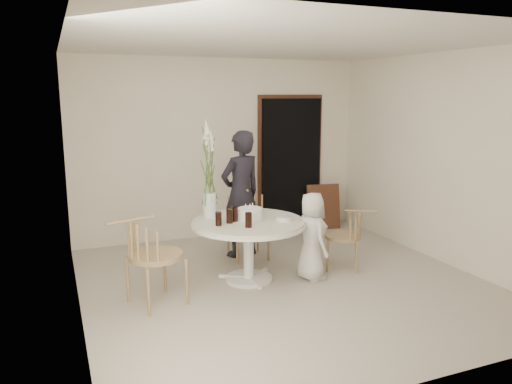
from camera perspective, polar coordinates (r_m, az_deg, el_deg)
name	(u,v)px	position (r m, az deg, el deg)	size (l,w,h in m)	color
ground	(284,283)	(5.93, 3.27, -10.34)	(4.50, 4.50, 0.00)	beige
room_shell	(286,145)	(5.55, 3.45, 5.42)	(4.50, 4.50, 4.50)	silver
doorway	(291,165)	(8.07, 3.99, 3.14)	(1.00, 0.10, 2.10)	black
door_trim	(290,161)	(8.10, 3.87, 3.59)	(1.12, 0.03, 2.22)	brown
table	(249,230)	(5.82, -0.85, -4.35)	(1.33, 1.33, 0.73)	white
picture_frame	(324,207)	(8.21, 7.73, -1.67)	(0.55, 0.04, 0.73)	brown
chair_far	(245,212)	(6.75, -1.25, -2.25)	(0.55, 0.59, 0.94)	#A47E59
chair_right	(352,231)	(6.34, 10.86, -4.35)	(0.58, 0.57, 0.77)	#A47E59
chair_left	(144,249)	(5.22, -12.70, -6.35)	(0.68, 0.65, 0.97)	#A47E59
girl	(241,194)	(6.69, -1.74, -0.23)	(0.62, 0.41, 1.70)	black
boy	(312,236)	(5.92, 6.39, -5.06)	(0.51, 0.33, 1.05)	silver
birthday_cake	(250,214)	(5.81, -0.69, -2.51)	(0.29, 0.29, 0.19)	white
cola_tumbler_a	(230,216)	(5.66, -3.05, -2.76)	(0.08, 0.08, 0.16)	black
cola_tumbler_b	(248,220)	(5.48, -0.86, -3.22)	(0.08, 0.08, 0.16)	black
cola_tumbler_c	(219,219)	(5.57, -4.31, -3.08)	(0.07, 0.07, 0.15)	black
cola_tumbler_d	(234,214)	(5.74, -2.50, -2.52)	(0.08, 0.08, 0.17)	black
plate_stack	(284,218)	(5.79, 3.23, -3.03)	(0.19, 0.19, 0.05)	silver
flower_vase	(209,174)	(5.87, -5.37, 2.08)	(0.16, 0.16, 1.17)	silver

